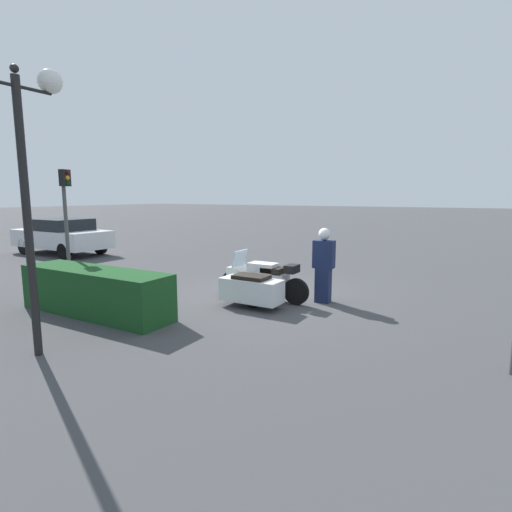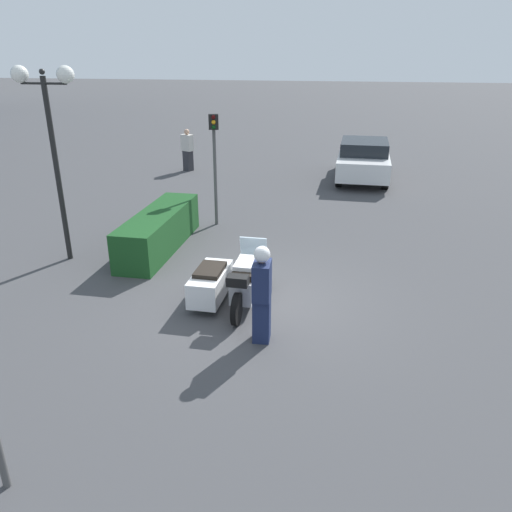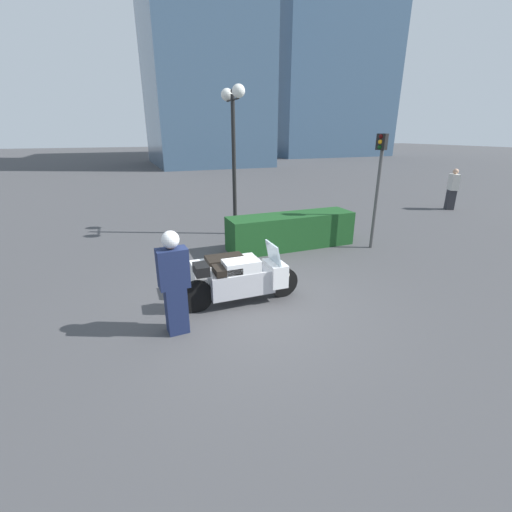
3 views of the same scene
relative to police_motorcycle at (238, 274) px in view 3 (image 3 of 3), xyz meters
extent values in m
plane|color=#424244|center=(-0.02, -0.66, -0.45)|extent=(160.00, 160.00, 0.00)
cylinder|color=black|center=(0.81, -0.38, -0.15)|extent=(0.60, 0.11, 0.60)
cylinder|color=black|center=(-0.91, -0.36, -0.15)|extent=(0.60, 0.11, 0.60)
cylinder|color=black|center=(-0.20, 0.33, -0.22)|extent=(0.47, 0.11, 0.47)
cube|color=#B7B7BC|center=(-0.05, -0.37, -0.02)|extent=(1.22, 0.44, 0.45)
cube|color=white|center=(-0.05, -0.37, 0.31)|extent=(0.67, 0.41, 0.24)
cube|color=black|center=(-0.32, -0.37, 0.29)|extent=(0.49, 0.41, 0.12)
cube|color=white|center=(0.64, -0.38, 0.07)|extent=(0.33, 0.57, 0.44)
cube|color=silver|center=(0.59, -0.38, 0.49)|extent=(0.12, 0.55, 0.40)
sphere|color=white|center=(0.86, -0.38, 0.00)|extent=(0.18, 0.18, 0.18)
cube|color=white|center=(-0.15, 0.33, -0.06)|extent=(1.37, 0.59, 0.50)
sphere|color=white|center=(0.43, 0.33, -0.04)|extent=(0.47, 0.47, 0.47)
cube|color=black|center=(-0.15, 0.33, 0.23)|extent=(0.76, 0.50, 0.09)
cube|color=black|center=(-0.80, -0.36, 0.36)|extent=(0.24, 0.38, 0.18)
cube|color=#192347|center=(-1.35, -0.89, -0.05)|extent=(0.34, 0.30, 0.80)
cube|color=#192347|center=(-1.35, -0.89, 0.66)|extent=(0.48, 0.31, 0.63)
sphere|color=tan|center=(-1.35, -0.89, 1.09)|extent=(0.22, 0.22, 0.22)
sphere|color=white|center=(-1.35, -0.89, 1.12)|extent=(0.27, 0.27, 0.27)
cube|color=#19471E|center=(2.40, 2.36, 0.02)|extent=(3.61, 0.92, 0.94)
cylinder|color=black|center=(1.37, 4.24, 1.60)|extent=(0.12, 0.12, 4.11)
cylinder|color=black|center=(1.37, 4.24, 3.51)|extent=(0.05, 1.05, 0.05)
sphere|color=white|center=(1.37, 4.77, 3.69)|extent=(0.36, 0.36, 0.36)
sphere|color=white|center=(1.37, 3.72, 3.69)|extent=(0.36, 0.36, 0.36)
sphere|color=black|center=(1.37, 4.24, 3.74)|extent=(0.12, 0.12, 0.12)
cylinder|color=#4C4C4C|center=(4.49, 1.46, 0.88)|extent=(0.09, 0.09, 2.66)
cube|color=black|center=(4.44, 1.45, 2.41)|extent=(0.20, 0.29, 0.40)
sphere|color=#410707|center=(4.37, 1.43, 2.54)|extent=(0.11, 0.11, 0.11)
sphere|color=orange|center=(4.37, 1.43, 2.41)|extent=(0.11, 0.11, 0.11)
sphere|color=#07350F|center=(4.37, 1.43, 2.28)|extent=(0.11, 0.11, 0.11)
cube|color=#2D2D33|center=(11.01, 4.41, -0.04)|extent=(0.41, 0.43, 0.82)
cube|color=beige|center=(11.01, 4.41, 0.69)|extent=(0.48, 0.56, 0.65)
sphere|color=tan|center=(11.01, 4.41, 1.12)|extent=(0.22, 0.22, 0.22)
cube|color=#3D5670|center=(25.81, 38.23, 14.38)|extent=(16.11, 10.80, 29.66)
camera|label=1|loc=(-4.49, 7.65, 1.99)|focal=28.00mm
camera|label=2|loc=(-8.61, -2.18, 4.12)|focal=35.00mm
camera|label=3|loc=(-1.97, -5.91, 2.63)|focal=24.00mm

